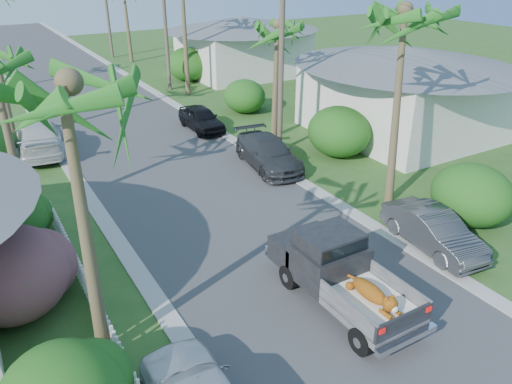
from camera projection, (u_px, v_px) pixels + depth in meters
ground at (371, 340)px, 13.23m from camera, size 120.00×120.00×0.00m
road at (107, 110)px, 32.59m from camera, size 8.00×100.00×0.02m
curb_left at (38, 120)px, 30.60m from camera, size 0.60×100.00×0.06m
curb_right at (169, 101)px, 34.56m from camera, size 0.60×100.00×0.06m
pickup_truck at (335, 268)px, 14.49m from camera, size 1.98×5.12×2.06m
parked_car_rn at (433, 231)px, 17.09m from camera, size 1.90×4.22×1.35m
parked_car_rm at (268, 153)px, 23.65m from camera, size 2.60×5.05×1.40m
parked_car_rf at (201, 119)px, 28.68m from camera, size 1.66×3.97×1.34m
parked_car_lf at (40, 138)px, 25.35m from camera, size 2.93×5.75×1.60m
palm_l_a at (60, 86)px, 9.69m from camera, size 4.40×4.40×8.20m
palm_r_a at (409, 11)px, 17.57m from camera, size 4.40×4.40×8.70m
palm_r_b at (277, 25)px, 25.32m from camera, size 4.40×4.40×7.20m
shrub_l_b at (12, 274)px, 13.71m from camera, size 3.00×3.30×2.60m
shrub_l_c at (11, 220)px, 17.13m from camera, size 2.40×2.64×2.00m
shrub_r_a at (472, 195)px, 18.56m from camera, size 2.80×3.08×2.30m
shrub_r_b at (339, 132)px, 24.80m from camera, size 3.00×3.30×2.50m
shrub_r_c at (244, 96)px, 31.72m from camera, size 2.60×2.86×2.10m
shrub_r_d at (188, 64)px, 39.59m from camera, size 3.20×3.52×2.60m
picket_fence at (87, 287)px, 14.50m from camera, size 0.10×11.00×1.00m
house_right_near at (402, 94)px, 27.56m from camera, size 8.00×9.00×4.80m
house_right_far at (243, 48)px, 41.55m from camera, size 9.00×8.00×4.60m
utility_pole_b at (281, 61)px, 23.89m from camera, size 1.60×0.26×9.00m
utility_pole_c at (165, 26)px, 35.51m from camera, size 1.60×0.26×9.00m
utility_pole_d at (107, 8)px, 47.13m from camera, size 1.60×0.26×9.00m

